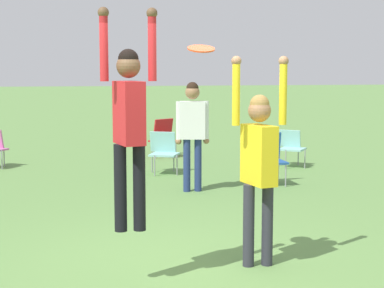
{
  "coord_description": "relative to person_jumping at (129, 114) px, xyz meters",
  "views": [
    {
      "loc": [
        -0.95,
        -6.37,
        2.11
      ],
      "look_at": [
        0.18,
        0.14,
        1.3
      ],
      "focal_mm": 60.0,
      "sensor_mm": 36.0,
      "label": 1
    }
  ],
  "objects": [
    {
      "name": "person_jumping",
      "position": [
        0.0,
        0.0,
        0.0
      ],
      "size": [
        0.55,
        0.44,
        2.11
      ],
      "rotation": [
        0.0,
        0.0,
        1.82
      ],
      "color": "black",
      "rests_on": "ground_plane"
    },
    {
      "name": "camping_chair_4",
      "position": [
        3.88,
        6.73,
        -1.2
      ],
      "size": [
        0.68,
        0.74,
        0.76
      ],
      "rotation": [
        0.0,
        0.0,
        2.53
      ],
      "color": "gray",
      "rests_on": "ground_plane"
    },
    {
      "name": "person_spectator_near",
      "position": [
        1.38,
        4.45,
        -0.53
      ],
      "size": [
        0.58,
        0.27,
        1.84
      ],
      "rotation": [
        0.0,
        0.0,
        -0.16
      ],
      "color": "navy",
      "rests_on": "ground_plane"
    },
    {
      "name": "ground_plane",
      "position": [
        0.51,
        0.34,
        -1.65
      ],
      "size": [
        120.0,
        120.0,
        0.0
      ],
      "primitive_type": "plane",
      "color": "#608C47"
    },
    {
      "name": "camping_chair_2",
      "position": [
        1.45,
        8.71,
        -1.18
      ],
      "size": [
        0.76,
        0.84,
        0.87
      ],
      "rotation": [
        0.0,
        0.0,
        3.74
      ],
      "color": "gray",
      "rests_on": "ground_plane"
    },
    {
      "name": "frisbee",
      "position": [
        0.75,
        0.29,
        0.62
      ],
      "size": [
        0.28,
        0.27,
        0.09
      ],
      "color": "#E04C23"
    },
    {
      "name": "camping_chair_1",
      "position": [
        1.15,
        6.37,
        -1.18
      ],
      "size": [
        0.67,
        0.72,
        0.81
      ],
      "rotation": [
        0.0,
        0.0,
        2.74
      ],
      "color": "gray",
      "rests_on": "ground_plane"
    },
    {
      "name": "camping_chair_0",
      "position": [
        2.84,
        4.87,
        -1.13
      ],
      "size": [
        0.54,
        0.58,
        0.92
      ],
      "rotation": [
        0.0,
        0.0,
        3.21
      ],
      "color": "gray",
      "rests_on": "ground_plane"
    },
    {
      "name": "person_defending",
      "position": [
        1.37,
        0.35,
        -0.47
      ],
      "size": [
        0.6,
        0.49,
        2.21
      ],
      "rotation": [
        0.0,
        0.0,
        -1.32
      ],
      "color": "#2D2D38",
      "rests_on": "ground_plane"
    }
  ]
}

